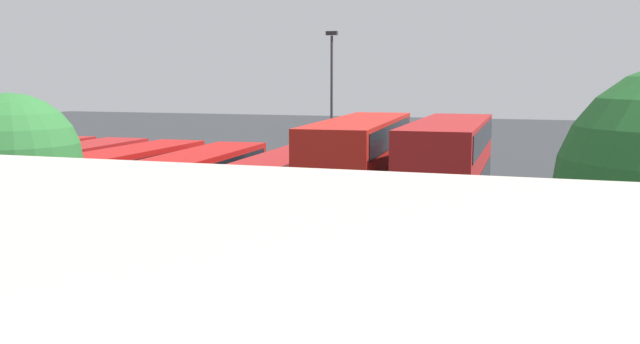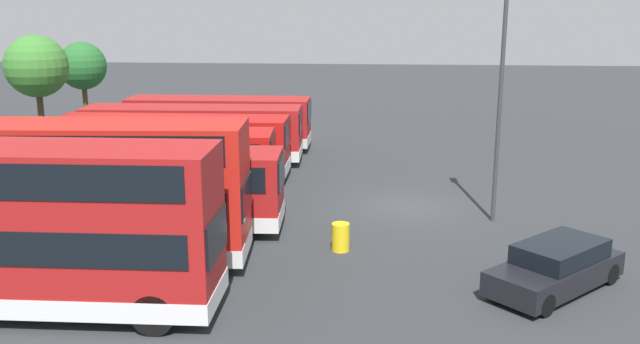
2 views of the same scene
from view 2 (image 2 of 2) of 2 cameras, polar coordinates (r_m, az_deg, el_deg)
name	(u,v)px [view 2 (image 2 of 2)]	position (r m, az deg, el deg)	size (l,w,h in m)	color
ground_plane	(407,207)	(28.10, 7.29, -2.91)	(140.00, 140.00, 0.00)	#2D3033
bus_double_decker_near_end	(10,224)	(19.62, -24.66, -4.03)	(2.83, 11.10, 4.55)	#A51919
bus_double_decker_second	(65,189)	(22.64, -20.67, -1.38)	(3.37, 11.58, 4.55)	red
bus_single_deck_third	(129,187)	(25.54, -15.73, -1.25)	(3.16, 11.23, 2.95)	#A51919
bus_single_deck_fourth	(149,163)	(29.31, -14.22, 0.75)	(3.30, 10.66, 2.95)	#B71411
bus_single_deck_fifth	(173,145)	(32.82, -12.23, 2.23)	(2.80, 10.98, 2.95)	#B71411
bus_single_deck_sixth	(193,132)	(35.97, -10.62, 3.31)	(3.08, 11.39, 2.95)	#A51919
bus_single_deck_seventh	(219,121)	(39.21, -8.47, 4.25)	(2.74, 10.41, 2.95)	#A51919
car_hatchback_silver	(556,267)	(20.88, 19.27, -7.55)	(4.49, 4.55, 1.43)	black
lamp_post_tall	(501,86)	(25.86, 14.98, 7.04)	(0.70, 0.30, 8.99)	#38383D
waste_bin_yellow	(341,237)	(22.87, 1.74, -5.49)	(0.60, 0.60, 0.95)	yellow
tree_leftmost	(36,67)	(42.53, -22.75, 8.17)	(3.57, 3.57, 6.45)	#4C3823
tree_midleft	(83,66)	(51.64, -19.35, 8.40)	(3.37, 3.37, 5.56)	#4C3823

